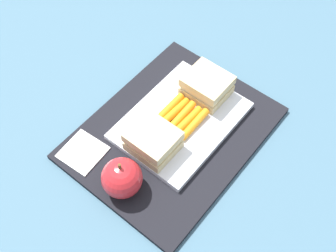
{
  "coord_description": "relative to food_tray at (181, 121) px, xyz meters",
  "views": [
    {
      "loc": [
        0.34,
        0.27,
        0.67
      ],
      "look_at": [
        0.01,
        0.0,
        0.04
      ],
      "focal_mm": 46.35,
      "sensor_mm": 36.0,
      "label": 1
    }
  ],
  "objects": [
    {
      "name": "ground_plane",
      "position": [
        0.03,
        0.0,
        -0.02
      ],
      "size": [
        2.4,
        2.4,
        0.0
      ],
      "primitive_type": "plane",
      "color": "#42667A"
    },
    {
      "name": "lunchbag_mat",
      "position": [
        0.03,
        0.0,
        -0.01
      ],
      "size": [
        0.36,
        0.28,
        0.01
      ],
      "primitive_type": "cube",
      "color": "black",
      "rests_on": "ground_plane"
    },
    {
      "name": "food_tray",
      "position": [
        0.0,
        0.0,
        0.0
      ],
      "size": [
        0.23,
        0.17,
        0.01
      ],
      "primitive_type": "cube",
      "color": "white",
      "rests_on": "lunchbag_mat"
    },
    {
      "name": "sandwich_half_left",
      "position": [
        -0.08,
        0.0,
        0.03
      ],
      "size": [
        0.07,
        0.08,
        0.04
      ],
      "color": "#DBC189",
      "rests_on": "food_tray"
    },
    {
      "name": "sandwich_half_right",
      "position": [
        0.08,
        0.0,
        0.03
      ],
      "size": [
        0.07,
        0.08,
        0.04
      ],
      "color": "#DBC189",
      "rests_on": "food_tray"
    },
    {
      "name": "carrot_sticks_bundle",
      "position": [
        -0.0,
        0.0,
        0.01
      ],
      "size": [
        0.08,
        0.07,
        0.02
      ],
      "color": "orange",
      "rests_on": "food_tray"
    },
    {
      "name": "apple",
      "position": [
        0.16,
        0.01,
        0.03
      ],
      "size": [
        0.07,
        0.07,
        0.08
      ],
      "color": "red",
      "rests_on": "lunchbag_mat"
    },
    {
      "name": "paper_napkin",
      "position": [
        0.16,
        -0.1,
        -0.0
      ],
      "size": [
        0.07,
        0.07,
        0.0
      ],
      "primitive_type": "cube",
      "rotation": [
        0.0,
        0.0,
        0.07
      ],
      "color": "white",
      "rests_on": "lunchbag_mat"
    }
  ]
}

